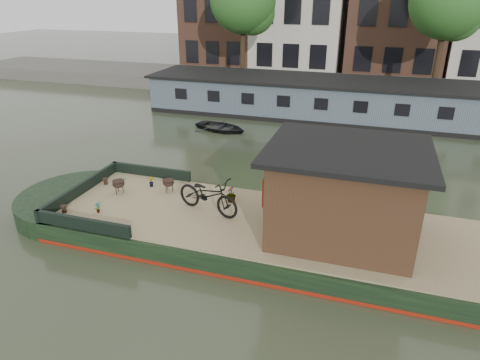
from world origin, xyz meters
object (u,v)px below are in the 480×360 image
(bicycle, at_px, (208,195))
(brazier_front, at_px, (119,187))
(cabin, at_px, (344,192))
(brazier_rear, at_px, (169,186))
(dinghy, at_px, (221,125))

(bicycle, relative_size, brazier_front, 4.79)
(cabin, bearing_deg, bicycle, 178.84)
(cabin, relative_size, brazier_rear, 9.49)
(bicycle, xyz_separation_m, brazier_rear, (-1.72, 0.88, -0.33))
(bicycle, height_order, dinghy, bicycle)
(bicycle, height_order, brazier_front, bicycle)
(bicycle, relative_size, brazier_rear, 4.93)
(cabin, bearing_deg, brazier_front, 176.94)
(cabin, xyz_separation_m, bicycle, (-3.79, 0.08, -0.68))
(bicycle, relative_size, dinghy, 0.73)
(cabin, height_order, bicycle, cabin)
(bicycle, distance_m, brazier_front, 3.21)
(brazier_front, bearing_deg, bicycle, -5.32)
(brazier_rear, bearing_deg, brazier_front, -158.48)
(brazier_rear, distance_m, dinghy, 8.89)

